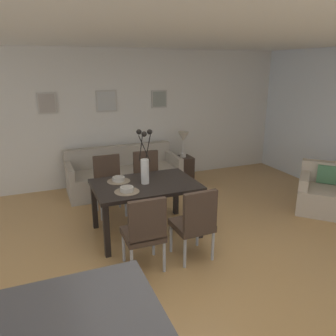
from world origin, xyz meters
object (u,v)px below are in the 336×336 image
Objects in this scene: dining_table at (145,189)px; framed_picture_right at (159,99)px; sofa at (124,176)px; framed_picture_left at (47,103)px; dining_chair_far_right at (148,176)px; dining_chair_near_right at (109,182)px; bowl_near_right at (119,179)px; bowl_near_left at (127,189)px; table_lamp at (183,139)px; dining_chair_near_left at (145,230)px; armchair at (325,194)px; framed_picture_center at (107,101)px; side_table at (183,169)px; dining_chair_far_left at (195,221)px.

dining_table is 4.04× the size of framed_picture_right.
framed_picture_left reaches higher than sofa.
dining_table is at bearing -110.72° from dining_chair_far_right.
dining_table is 1.52× the size of dining_chair_near_right.
bowl_near_right is 2.34m from framed_picture_left.
bowl_near_left is 2.64m from table_lamp.
dining_chair_near_left is 2.65× the size of framed_picture_right.
dining_table is at bearing 172.94° from armchair.
sofa is 1.45m from framed_picture_center.
dining_chair_far_right is at bearing -43.74° from framed_picture_left.
dining_table is 0.40m from bowl_near_left.
dining_table is 3.73× the size of framed_picture_left.
sofa is (0.44, 2.64, -0.23)m from dining_chair_near_left.
side_table is 1.50× the size of framed_picture_right.
side_table is at bearing 49.59° from bowl_near_left.
dining_chair_near_left is at bearing -113.54° from framed_picture_right.
dining_chair_near_right is 1.00× the size of dining_chair_far_right.
framed_picture_left reaches higher than dining_chair_near_right.
dining_chair_far_right is at bearing -75.66° from framed_picture_center.
table_lamp reaches higher than dining_chair_near_left.
armchair is 4.17m from framed_picture_center.
dining_chair_far_right is (0.64, 1.78, 0.00)m from dining_chair_near_left.
dining_chair_far_left is 3.41m from framed_picture_right.
sofa reaches higher than dining_table.
dining_chair_far_right is 1.42m from table_lamp.
dining_chair_near_right is 0.66m from dining_chair_far_right.
framed_picture_center reaches higher than sofa.
framed_picture_center reaches higher than dining_chair_near_right.
dining_chair_far_right is at bearing -139.98° from side_table.
dining_chair_near_left and dining_chair_far_left have the same top height.
framed_picture_center is at bearing -180.00° from framed_picture_right.
armchair reaches higher than side_table.
bowl_near_left reaches higher than armchair.
side_table is at bearing 57.55° from dining_chair_near_left.
dining_chair_far_left is at bearing -111.76° from table_lamp.
framed_picture_right is at bearing 124.92° from table_lamp.
dining_chair_near_right is (-0.32, 0.88, -0.14)m from dining_table.
dining_chair_far_right is at bearing -118.10° from framed_picture_right.
dining_chair_far_left reaches higher than bowl_near_left.
bowl_near_left is 0.08× the size of sofa.
dining_table is at bearing -127.86° from table_lamp.
table_lamp is at bearing 49.59° from bowl_near_left.
framed_picture_right reaches higher than bowl_near_left.
armchair is at bearing -54.23° from table_lamp.
framed_picture_left is (-2.46, 0.47, 1.38)m from side_table.
dining_chair_near_right is 2.25m from framed_picture_right.
sofa reaches higher than side_table.
dining_chair_far_right is 1.33m from bowl_near_left.
dining_table is 2.75× the size of table_lamp.
framed_picture_center reaches higher than framed_picture_left.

